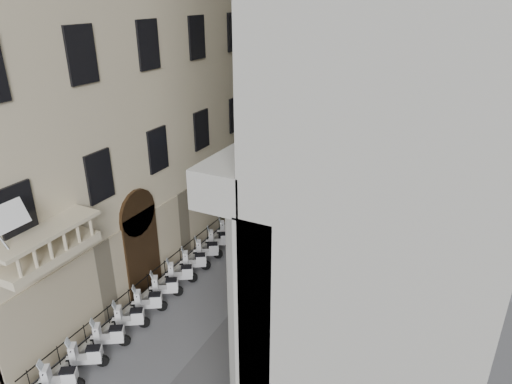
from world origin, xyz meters
TOP-DOWN VIEW (x-y plane):
  - iron_fence at (-4.30, 18.00)m, footprint 0.30×28.00m
  - blue_awning at (4.15, 26.00)m, footprint 1.60×3.00m
  - scooter_2 at (-3.54, 6.59)m, footprint 1.48×1.22m
  - scooter_3 at (-3.54, 7.92)m, footprint 1.48×1.22m
  - scooter_4 at (-3.54, 9.25)m, footprint 1.48×1.22m
  - scooter_5 at (-3.54, 10.58)m, footprint 1.48×1.22m
  - scooter_6 at (-3.54, 11.91)m, footprint 1.48×1.22m
  - scooter_7 at (-3.54, 13.25)m, footprint 1.48×1.22m
  - scooter_8 at (-3.54, 14.58)m, footprint 1.48×1.22m
  - scooter_9 at (-3.54, 15.91)m, footprint 1.48×1.22m
  - scooter_10 at (-3.54, 17.24)m, footprint 1.48×1.22m
  - scooter_11 at (-3.54, 18.57)m, footprint 1.48×1.22m
  - scooter_12 at (-3.54, 19.90)m, footprint 1.48×1.22m
  - scooter_13 at (-3.54, 21.23)m, footprint 1.48×1.22m
  - scooter_14 at (-3.54, 22.56)m, footprint 1.48×1.22m
  - scooter_15 at (-3.54, 23.90)m, footprint 1.48×1.22m
  - barrier_2 at (3.39, 11.09)m, footprint 0.60×2.40m
  - barrier_3 at (3.39, 13.59)m, footprint 0.60×2.40m
  - barrier_4 at (3.39, 16.09)m, footprint 0.60×2.40m
  - barrier_5 at (3.39, 18.59)m, footprint 0.60×2.40m
  - barrier_6 at (3.39, 21.09)m, footprint 0.60×2.40m
  - security_tent at (-2.27, 25.97)m, footprint 4.30×4.30m
  - street_lamp at (-3.92, 23.93)m, footprint 2.49×0.94m
  - info_kiosk at (-4.19, 20.02)m, footprint 0.44×0.79m
  - pedestrian_a at (2.20, 25.21)m, footprint 0.69×0.52m
  - pedestrian_b at (1.53, 35.70)m, footprint 0.81×0.64m
  - pedestrian_c at (1.15, 27.15)m, footprint 0.89×0.63m

SIDE VIEW (x-z plane):
  - iron_fence at x=-4.30m, z-range -0.70..0.70m
  - blue_awning at x=4.15m, z-range -1.50..1.50m
  - scooter_2 at x=-3.54m, z-range -0.75..0.75m
  - scooter_3 at x=-3.54m, z-range -0.75..0.75m
  - scooter_4 at x=-3.54m, z-range -0.75..0.75m
  - scooter_5 at x=-3.54m, z-range -0.75..0.75m
  - scooter_6 at x=-3.54m, z-range -0.75..0.75m
  - scooter_7 at x=-3.54m, z-range -0.75..0.75m
  - scooter_8 at x=-3.54m, z-range -0.75..0.75m
  - scooter_9 at x=-3.54m, z-range -0.75..0.75m
  - scooter_10 at x=-3.54m, z-range -0.75..0.75m
  - scooter_11 at x=-3.54m, z-range -0.75..0.75m
  - scooter_12 at x=-3.54m, z-range -0.75..0.75m
  - scooter_13 at x=-3.54m, z-range -0.75..0.75m
  - scooter_14 at x=-3.54m, z-range -0.75..0.75m
  - scooter_15 at x=-3.54m, z-range -0.75..0.75m
  - barrier_2 at x=3.39m, z-range -0.55..0.55m
  - barrier_3 at x=3.39m, z-range -0.55..0.55m
  - barrier_4 at x=3.39m, z-range -0.55..0.55m
  - barrier_5 at x=3.39m, z-range -0.55..0.55m
  - barrier_6 at x=3.39m, z-range -0.55..0.55m
  - info_kiosk at x=-4.19m, z-range 0.01..1.62m
  - pedestrian_b at x=1.53m, z-range 0.00..1.65m
  - pedestrian_a at x=2.20m, z-range 0.00..1.68m
  - pedestrian_c at x=1.15m, z-range 0.00..1.71m
  - security_tent at x=-2.27m, z-range 1.17..4.66m
  - street_lamp at x=-3.92m, z-range 0.74..8.63m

